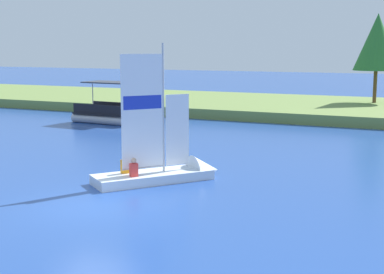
% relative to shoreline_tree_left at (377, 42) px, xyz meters
% --- Properties ---
extents(ground_plane, '(200.00, 200.00, 0.00)m').
position_rel_shoreline_tree_left_xyz_m(ground_plane, '(-4.47, -31.79, -5.43)').
color(ground_plane, '#234793').
extents(shore_bank, '(80.00, 15.15, 0.72)m').
position_rel_shoreline_tree_left_xyz_m(shore_bank, '(-4.47, -2.41, -5.07)').
color(shore_bank, olive).
rests_on(shore_bank, ground).
extents(shoreline_tree_left, '(3.54, 3.54, 6.91)m').
position_rel_shoreline_tree_left_xyz_m(shoreline_tree_left, '(0.00, 0.00, 0.00)').
color(shoreline_tree_left, brown).
rests_on(shoreline_tree_left, shore_bank).
extents(sailboat, '(4.23, 4.89, 5.69)m').
position_rel_shoreline_tree_left_xyz_m(sailboat, '(-3.84, -27.22, -5.08)').
color(sailboat, silver).
rests_on(sailboat, ground).
extents(pontoon_boat, '(5.29, 2.59, 2.77)m').
position_rel_shoreline_tree_left_xyz_m(pontoon_boat, '(-15.12, -14.36, -4.77)').
color(pontoon_boat, '#B2B2B7').
rests_on(pontoon_boat, ground).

